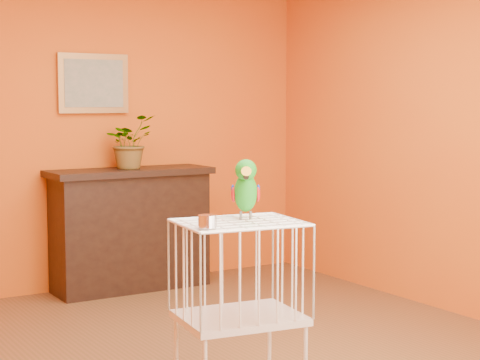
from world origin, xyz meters
TOP-DOWN VIEW (x-y plane):
  - ground at (0.00, 0.00)m, footprint 4.50×4.50m
  - room_shell at (0.00, 0.00)m, footprint 4.50×4.50m
  - console_cabinet at (0.23, 2.01)m, footprint 1.39×0.50m
  - potted_plant at (0.23, 2.06)m, footprint 0.55×0.58m
  - framed_picture at (0.00, 2.22)m, footprint 0.62×0.04m
  - birdcage at (-0.33, -0.68)m, footprint 0.69×0.56m
  - feed_cup at (-0.59, -0.80)m, footprint 0.09×0.09m
  - parrot at (-0.25, -0.62)m, footprint 0.21×0.28m

SIDE VIEW (x-z plane):
  - ground at x=0.00m, z-range 0.00..0.00m
  - birdcage at x=-0.33m, z-range 0.02..0.99m
  - console_cabinet at x=0.23m, z-range 0.00..1.03m
  - feed_cup at x=-0.59m, z-range 0.97..1.04m
  - parrot at x=-0.25m, z-range 0.97..1.30m
  - potted_plant at x=0.23m, z-range 1.03..1.39m
  - room_shell at x=0.00m, z-range -0.67..3.83m
  - framed_picture at x=0.00m, z-range 1.50..2.00m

